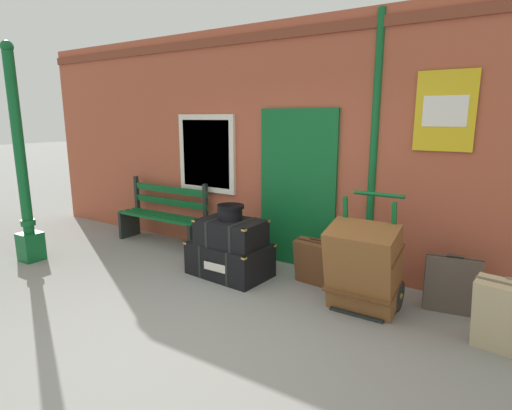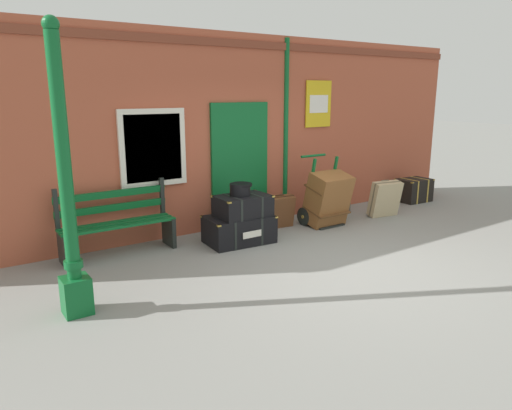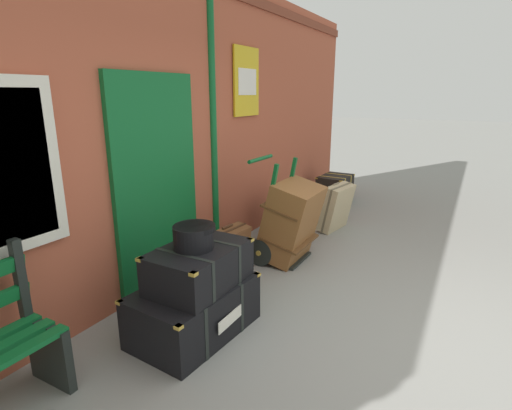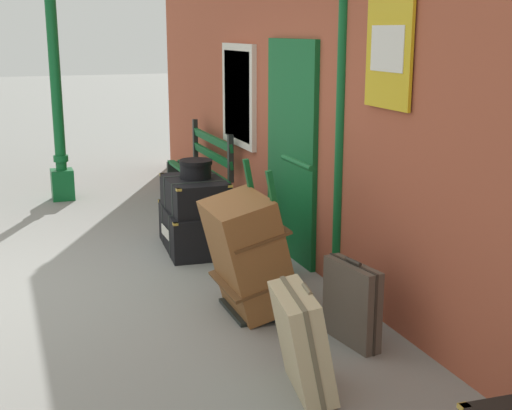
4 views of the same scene
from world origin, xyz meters
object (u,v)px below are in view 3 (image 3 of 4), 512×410
(round_hatbox, at_px, (193,235))
(suitcase_beige, at_px, (281,214))
(steamer_trunk_base, at_px, (194,309))
(corner_trunk, at_px, (335,189))
(suitcase_olive, at_px, (229,252))
(steamer_trunk_middle, at_px, (199,266))
(porters_trolley, at_px, (277,236))
(suitcase_slate, at_px, (336,207))
(large_brown_trunk, at_px, (291,221))

(round_hatbox, bearing_deg, suitcase_beige, 9.83)
(steamer_trunk_base, distance_m, corner_trunk, 4.59)
(suitcase_olive, bearing_deg, suitcase_beige, 4.15)
(steamer_trunk_base, bearing_deg, steamer_trunk_middle, -31.52)
(corner_trunk, bearing_deg, porters_trolley, -175.75)
(steamer_trunk_base, xyz_separation_m, suitcase_slate, (3.08, -0.20, 0.13))
(steamer_trunk_middle, height_order, suitcase_slate, steamer_trunk_middle)
(steamer_trunk_middle, relative_size, suitcase_olive, 1.43)
(corner_trunk, bearing_deg, steamer_trunk_base, -176.13)
(steamer_trunk_middle, xyz_separation_m, porters_trolley, (1.70, 0.13, -0.31))
(steamer_trunk_middle, relative_size, suitcase_beige, 1.31)
(steamer_trunk_base, relative_size, round_hatbox, 3.11)
(steamer_trunk_middle, distance_m, suitcase_slate, 3.04)
(suitcase_slate, height_order, corner_trunk, suitcase_slate)
(round_hatbox, bearing_deg, large_brown_trunk, -2.14)
(corner_trunk, bearing_deg, suitcase_olive, 179.87)
(round_hatbox, bearing_deg, corner_trunk, 4.00)
(steamer_trunk_base, distance_m, round_hatbox, 0.64)
(steamer_trunk_middle, height_order, suitcase_olive, steamer_trunk_middle)
(suitcase_slate, relative_size, suitcase_beige, 1.10)
(suitcase_beige, bearing_deg, steamer_trunk_base, -170.44)
(porters_trolley, bearing_deg, suitcase_olive, 163.15)
(large_brown_trunk, bearing_deg, corner_trunk, 7.74)
(suitcase_olive, relative_size, suitcase_beige, 0.92)
(round_hatbox, bearing_deg, suitcase_olive, 17.88)
(suitcase_beige, distance_m, corner_trunk, 2.04)
(porters_trolley, distance_m, large_brown_trunk, 0.27)
(large_brown_trunk, distance_m, suitcase_olive, 0.84)
(steamer_trunk_base, bearing_deg, suitcase_beige, 9.56)
(steamer_trunk_base, bearing_deg, corner_trunk, 3.87)
(round_hatbox, height_order, suitcase_olive, round_hatbox)
(round_hatbox, bearing_deg, porters_trolley, 3.59)
(porters_trolley, bearing_deg, round_hatbox, -176.41)
(suitcase_olive, bearing_deg, suitcase_slate, -14.15)
(porters_trolley, bearing_deg, large_brown_trunk, -90.00)
(large_brown_trunk, height_order, corner_trunk, large_brown_trunk)
(round_hatbox, bearing_deg, steamer_trunk_middle, -37.17)
(suitcase_olive, bearing_deg, porters_trolley, -16.85)
(large_brown_trunk, bearing_deg, round_hatbox, 177.86)
(round_hatbox, xyz_separation_m, corner_trunk, (4.55, 0.32, -0.61))
(large_brown_trunk, bearing_deg, suitcase_slate, -5.33)
(porters_trolley, distance_m, suitcase_slate, 1.36)
(steamer_trunk_base, bearing_deg, large_brown_trunk, -2.40)
(round_hatbox, distance_m, suitcase_olive, 1.21)
(round_hatbox, xyz_separation_m, large_brown_trunk, (1.73, -0.06, -0.37))
(suitcase_slate, relative_size, suitcase_olive, 1.20)
(steamer_trunk_base, height_order, suitcase_slate, suitcase_slate)
(porters_trolley, distance_m, suitcase_beige, 0.85)
(large_brown_trunk, relative_size, corner_trunk, 1.34)
(suitcase_olive, bearing_deg, round_hatbox, -162.12)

